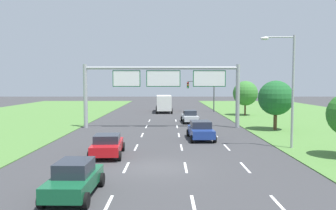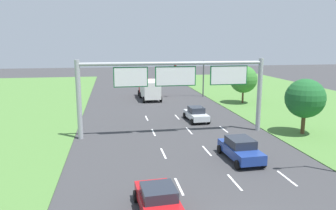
{
  "view_description": "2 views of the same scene",
  "coord_description": "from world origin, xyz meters",
  "px_view_note": "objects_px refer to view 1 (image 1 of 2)",
  "views": [
    {
      "loc": [
        0.71,
        -18.94,
        4.97
      ],
      "look_at": [
        0.75,
        16.68,
        2.56
      ],
      "focal_mm": 35.0,
      "sensor_mm": 36.0,
      "label": 1
    },
    {
      "loc": [
        -5.53,
        -11.93,
        8.54
      ],
      "look_at": [
        -1.08,
        13.74,
        3.47
      ],
      "focal_mm": 35.0,
      "sensor_mm": 36.0,
      "label": 2
    }
  ],
  "objects_px": {
    "car_mid_lane": "(200,130)",
    "car_far_ahead": "(107,145)",
    "sign_gantry": "(164,83)",
    "car_lead_silver": "(189,116)",
    "roadside_tree_mid": "(275,98)",
    "street_lamp": "(288,81)",
    "box_truck": "(163,103)",
    "car_near_red": "(74,179)",
    "traffic_light_mast": "(202,89)",
    "roadside_tree_far": "(245,93)"
  },
  "relations": [
    {
      "from": "car_mid_lane",
      "to": "street_lamp",
      "type": "xyz_separation_m",
      "value": [
        6.09,
        -4.14,
        4.26
      ]
    },
    {
      "from": "car_lead_silver",
      "to": "traffic_light_mast",
      "type": "bearing_deg",
      "value": 75.55
    },
    {
      "from": "car_lead_silver",
      "to": "car_near_red",
      "type": "bearing_deg",
      "value": -107.0
    },
    {
      "from": "box_truck",
      "to": "sign_gantry",
      "type": "bearing_deg",
      "value": -91.33
    },
    {
      "from": "car_lead_silver",
      "to": "roadside_tree_mid",
      "type": "relative_size",
      "value": 0.81
    },
    {
      "from": "car_far_ahead",
      "to": "street_lamp",
      "type": "height_order",
      "value": "street_lamp"
    },
    {
      "from": "car_near_red",
      "to": "traffic_light_mast",
      "type": "xyz_separation_m",
      "value": [
        10.09,
        42.18,
        3.09
      ]
    },
    {
      "from": "street_lamp",
      "to": "box_truck",
      "type": "bearing_deg",
      "value": 107.38
    },
    {
      "from": "car_near_red",
      "to": "car_far_ahead",
      "type": "xyz_separation_m",
      "value": [
        -0.02,
        7.93,
        -0.02
      ]
    },
    {
      "from": "car_lead_silver",
      "to": "sign_gantry",
      "type": "xyz_separation_m",
      "value": [
        -3.19,
        -4.77,
        4.2
      ]
    },
    {
      "from": "car_far_ahead",
      "to": "roadside_tree_far",
      "type": "xyz_separation_m",
      "value": [
        15.86,
        27.53,
        2.64
      ]
    },
    {
      "from": "roadside_tree_mid",
      "to": "roadside_tree_far",
      "type": "distance_m",
      "value": 15.57
    },
    {
      "from": "car_lead_silver",
      "to": "box_truck",
      "type": "xyz_separation_m",
      "value": [
        -3.47,
        14.64,
        0.83
      ]
    },
    {
      "from": "street_lamp",
      "to": "traffic_light_mast",
      "type": "bearing_deg",
      "value": 95.36
    },
    {
      "from": "car_lead_silver",
      "to": "roadside_tree_mid",
      "type": "height_order",
      "value": "roadside_tree_mid"
    },
    {
      "from": "car_near_red",
      "to": "traffic_light_mast",
      "type": "height_order",
      "value": "traffic_light_mast"
    },
    {
      "from": "sign_gantry",
      "to": "street_lamp",
      "type": "height_order",
      "value": "street_lamp"
    },
    {
      "from": "car_far_ahead",
      "to": "roadside_tree_mid",
      "type": "height_order",
      "value": "roadside_tree_mid"
    },
    {
      "from": "sign_gantry",
      "to": "roadside_tree_mid",
      "type": "height_order",
      "value": "sign_gantry"
    },
    {
      "from": "car_lead_silver",
      "to": "traffic_light_mast",
      "type": "relative_size",
      "value": 0.75
    },
    {
      "from": "box_truck",
      "to": "street_lamp",
      "type": "height_order",
      "value": "street_lamp"
    },
    {
      "from": "box_truck",
      "to": "traffic_light_mast",
      "type": "xyz_separation_m",
      "value": [
        6.71,
        0.83,
        2.27
      ]
    },
    {
      "from": "street_lamp",
      "to": "roadside_tree_far",
      "type": "height_order",
      "value": "street_lamp"
    },
    {
      "from": "car_far_ahead",
      "to": "roadside_tree_mid",
      "type": "relative_size",
      "value": 0.81
    },
    {
      "from": "sign_gantry",
      "to": "car_lead_silver",
      "type": "bearing_deg",
      "value": 56.23
    },
    {
      "from": "car_near_red",
      "to": "box_truck",
      "type": "relative_size",
      "value": 0.52
    },
    {
      "from": "traffic_light_mast",
      "to": "roadside_tree_mid",
      "type": "distance_m",
      "value": 22.89
    },
    {
      "from": "traffic_light_mast",
      "to": "car_lead_silver",
      "type": "bearing_deg",
      "value": -101.83
    },
    {
      "from": "box_truck",
      "to": "car_far_ahead",
      "type": "bearing_deg",
      "value": -97.98
    },
    {
      "from": "car_near_red",
      "to": "car_far_ahead",
      "type": "height_order",
      "value": "car_near_red"
    },
    {
      "from": "sign_gantry",
      "to": "traffic_light_mast",
      "type": "height_order",
      "value": "sign_gantry"
    },
    {
      "from": "car_far_ahead",
      "to": "roadside_tree_far",
      "type": "distance_m",
      "value": 31.88
    },
    {
      "from": "street_lamp",
      "to": "roadside_tree_mid",
      "type": "relative_size",
      "value": 1.63
    },
    {
      "from": "car_near_red",
      "to": "car_far_ahead",
      "type": "distance_m",
      "value": 7.93
    },
    {
      "from": "sign_gantry",
      "to": "roadside_tree_mid",
      "type": "bearing_deg",
      "value": -9.96
    },
    {
      "from": "car_mid_lane",
      "to": "traffic_light_mast",
      "type": "bearing_deg",
      "value": 81.55
    },
    {
      "from": "traffic_light_mast",
      "to": "car_mid_lane",
      "type": "bearing_deg",
      "value": -96.41
    },
    {
      "from": "traffic_light_mast",
      "to": "car_near_red",
      "type": "bearing_deg",
      "value": -103.46
    },
    {
      "from": "traffic_light_mast",
      "to": "roadside_tree_mid",
      "type": "xyz_separation_m",
      "value": [
        5.23,
        -22.28,
        -0.47
      ]
    },
    {
      "from": "car_near_red",
      "to": "sign_gantry",
      "type": "relative_size",
      "value": 0.23
    },
    {
      "from": "street_lamp",
      "to": "car_lead_silver",
      "type": "bearing_deg",
      "value": 110.86
    },
    {
      "from": "car_mid_lane",
      "to": "box_truck",
      "type": "bearing_deg",
      "value": 95.61
    },
    {
      "from": "roadside_tree_mid",
      "to": "sign_gantry",
      "type": "bearing_deg",
      "value": 170.04
    },
    {
      "from": "car_near_red",
      "to": "sign_gantry",
      "type": "distance_m",
      "value": 22.64
    },
    {
      "from": "car_mid_lane",
      "to": "car_far_ahead",
      "type": "xyz_separation_m",
      "value": [
        -7.01,
        -6.59,
        -0.07
      ]
    },
    {
      "from": "box_truck",
      "to": "traffic_light_mast",
      "type": "bearing_deg",
      "value": 4.91
    },
    {
      "from": "roadside_tree_mid",
      "to": "traffic_light_mast",
      "type": "bearing_deg",
      "value": 103.2
    },
    {
      "from": "car_lead_silver",
      "to": "roadside_tree_mid",
      "type": "bearing_deg",
      "value": -41.44
    },
    {
      "from": "car_near_red",
      "to": "box_truck",
      "type": "distance_m",
      "value": 41.49
    },
    {
      "from": "sign_gantry",
      "to": "roadside_tree_mid",
      "type": "xyz_separation_m",
      "value": [
        11.65,
        -2.05,
        -1.56
      ]
    }
  ]
}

